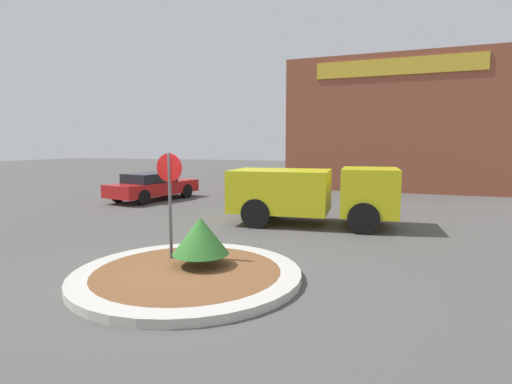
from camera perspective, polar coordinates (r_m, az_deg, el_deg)
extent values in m
plane|color=#514F4C|center=(8.30, -9.72, -12.03)|extent=(120.00, 120.00, 0.00)
cylinder|color=#BCB7AD|center=(8.28, -9.73, -11.51)|extent=(4.55, 4.55, 0.16)
cylinder|color=brown|center=(8.28, -9.73, -11.50)|extent=(3.73, 3.73, 0.16)
cylinder|color=#4C4C51|center=(8.94, -12.15, -2.49)|extent=(0.07, 0.07, 2.50)
cylinder|color=#B71414|center=(8.84, -12.30, 3.43)|extent=(0.62, 0.03, 0.62)
cylinder|color=brown|center=(8.50, -7.88, -9.53)|extent=(0.08, 0.08, 0.25)
cone|color=#2D6B28|center=(8.37, -7.93, -6.17)|extent=(1.17, 1.17, 0.77)
cube|color=gold|center=(13.30, 15.92, 0.06)|extent=(1.91, 2.29, 1.50)
cube|color=gold|center=(13.58, 3.55, 0.23)|extent=(3.43, 2.54, 1.40)
cube|color=black|center=(13.29, 18.56, 1.10)|extent=(0.22, 1.91, 0.52)
cylinder|color=black|center=(14.41, 15.15, -2.22)|extent=(0.98, 0.33, 0.96)
cylinder|color=black|center=(12.37, 15.11, -3.67)|extent=(0.98, 0.33, 0.96)
cylinder|color=black|center=(14.79, 2.10, -1.77)|extent=(0.98, 0.33, 0.96)
cylinder|color=black|center=(12.81, -0.02, -3.08)|extent=(0.98, 0.33, 0.96)
cube|color=brown|center=(26.57, 19.43, 8.91)|extent=(12.54, 6.00, 7.71)
cube|color=gold|center=(23.89, 19.56, 16.56)|extent=(8.78, 0.08, 0.90)
cube|color=#B21919|center=(20.01, -14.44, 0.56)|extent=(2.65, 4.89, 0.59)
cube|color=black|center=(19.80, -14.96, 1.98)|extent=(1.99, 2.48, 0.44)
cylinder|color=black|center=(21.63, -13.25, 0.39)|extent=(0.33, 0.72, 0.70)
cylinder|color=black|center=(20.49, -9.91, 0.13)|extent=(0.33, 0.72, 0.70)
cylinder|color=black|center=(19.70, -19.11, -0.40)|extent=(0.33, 0.72, 0.70)
cylinder|color=black|center=(18.45, -15.79, -0.74)|extent=(0.33, 0.72, 0.70)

